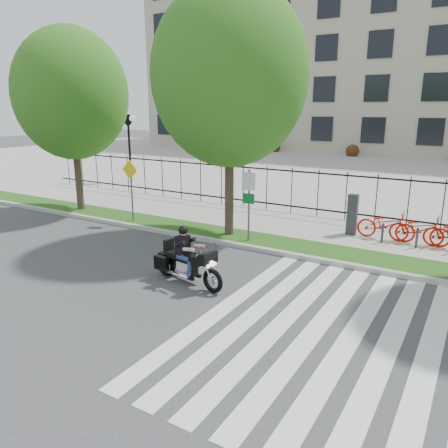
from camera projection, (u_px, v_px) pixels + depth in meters
The scene contains 14 objects.
ground at pixel (158, 287), 11.77m from camera, with size 120.00×120.00×0.00m, color #3A3A3D.
curb at pixel (233, 244), 15.14m from camera, with size 60.00×0.20×0.15m, color #A5A39C.
grass_verge at pixel (245, 238), 15.85m from camera, with size 60.00×1.50×0.15m, color #214812.
sidewalk at pixel (274, 223), 17.91m from camera, with size 60.00×3.50×0.15m, color gray.
plaza at pixel (373, 171), 32.43m from camera, with size 80.00×34.00×0.10m, color gray.
crosswalk_stripes at pixel (333, 333), 9.37m from camera, with size 5.70×8.00×0.01m, color silver, non-canonical shape.
iron_fence at pixel (291, 190), 19.08m from camera, with size 30.00×0.06×2.00m, color black, non-canonical shape.
office_building at pixel (425, 55), 46.30m from camera, with size 60.00×21.90×20.15m.
lamp_post_left at pixel (129, 131), 26.83m from camera, with size 1.06×0.70×4.25m.
street_tree_0 at pixel (71, 94), 18.78m from camera, with size 4.87×4.87×7.87m.
street_tree_1 at pixel (230, 76), 14.71m from camera, with size 5.36×5.36×8.64m.
sign_pole_regulatory at pixel (249, 196), 14.94m from camera, with size 0.50×0.09×2.50m.
sign_pole_warning at pixel (131, 182), 17.63m from camera, with size 0.78×0.09×2.49m.
motorcycle_rider at pixel (187, 261), 11.86m from camera, with size 2.50×0.97×1.94m.
Camera 1 is at (7.17, -8.43, 4.72)m, focal length 35.00 mm.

